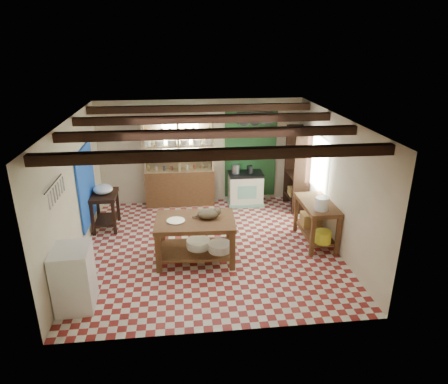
{
  "coord_description": "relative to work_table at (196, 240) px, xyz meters",
  "views": [
    {
      "loc": [
        -0.51,
        -7.12,
        3.96
      ],
      "look_at": [
        0.33,
        0.3,
        1.07
      ],
      "focal_mm": 32.0,
      "sensor_mm": 36.0,
      "label": 1
    }
  ],
  "objects": [
    {
      "name": "green_wall_patch",
      "position": [
        1.54,
        2.9,
        0.84
      ],
      "size": [
        1.3,
        0.04,
        2.3
      ],
      "primitive_type": "cube",
      "color": "#1B4520",
      "rests_on": "wall_back"
    },
    {
      "name": "utensil_rail",
      "position": [
        -2.15,
        -0.77,
        1.37
      ],
      "size": [
        0.06,
        0.9,
        0.28
      ],
      "primitive_type": "cube",
      "color": "black",
      "rests_on": "wall_left"
    },
    {
      "name": "work_table",
      "position": [
        0.0,
        0.0,
        0.0
      ],
      "size": [
        1.51,
        1.04,
        0.83
      ],
      "primitive_type": "cube",
      "rotation": [
        0.0,
        0.0,
        -0.05
      ],
      "color": "brown",
      "rests_on": "floor"
    },
    {
      "name": "wall_front",
      "position": [
        0.29,
        -2.07,
        0.89
      ],
      "size": [
        5.0,
        0.04,
        2.6
      ],
      "primitive_type": "cube",
      "color": "beige",
      "rests_on": "floor"
    },
    {
      "name": "wall_right",
      "position": [
        2.79,
        0.43,
        0.89
      ],
      "size": [
        0.04,
        5.0,
        2.6
      ],
      "primitive_type": "cube",
      "color": "beige",
      "rests_on": "floor"
    },
    {
      "name": "wicker_basket",
      "position": [
        2.47,
        0.71,
        -0.04
      ],
      "size": [
        0.4,
        0.32,
        0.28
      ],
      "primitive_type": "cube",
      "rotation": [
        0.0,
        0.0,
        -0.0
      ],
      "color": "#A88044",
      "rests_on": "right_counter"
    },
    {
      "name": "enamel_bowl",
      "position": [
        -1.91,
        1.58,
        0.5
      ],
      "size": [
        0.42,
        0.42,
        0.21
      ],
      "primitive_type": "ellipsoid",
      "rotation": [
        0.0,
        0.0,
        0.02
      ],
      "color": "white",
      "rests_on": "prep_table"
    },
    {
      "name": "window_right",
      "position": [
        2.77,
        1.43,
        0.99
      ],
      "size": [
        0.02,
        1.3,
        1.2
      ],
      "primitive_type": "cube",
      "color": "#B7CCB5",
      "rests_on": "wall_right"
    },
    {
      "name": "basin_large",
      "position": [
        0.05,
        0.05,
        -0.12
      ],
      "size": [
        0.47,
        0.47,
        0.16
      ],
      "primitive_type": "cylinder",
      "rotation": [
        0.0,
        0.0,
        -0.05
      ],
      "color": "white",
      "rests_on": "work_table"
    },
    {
      "name": "basin_small",
      "position": [
        0.44,
        -0.12,
        -0.12
      ],
      "size": [
        0.45,
        0.45,
        0.15
      ],
      "primitive_type": "cylinder",
      "rotation": [
        0.0,
        0.0,
        -0.05
      ],
      "color": "white",
      "rests_on": "work_table"
    },
    {
      "name": "yellow_tub",
      "position": [
        2.47,
        -0.04,
        -0.06
      ],
      "size": [
        0.32,
        0.32,
        0.23
      ],
      "primitive_type": "cylinder",
      "rotation": [
        0.0,
        0.0,
        -0.0
      ],
      "color": "yellow",
      "rests_on": "right_counter"
    },
    {
      "name": "wall_left",
      "position": [
        -2.21,
        0.43,
        0.89
      ],
      "size": [
        0.04,
        5.0,
        2.6
      ],
      "primitive_type": "cube",
      "color": "beige",
      "rests_on": "floor"
    },
    {
      "name": "floor",
      "position": [
        0.29,
        0.43,
        -0.42
      ],
      "size": [
        5.0,
        5.0,
        0.02
      ],
      "primitive_type": "cube",
      "color": "maroon",
      "rests_on": "ground"
    },
    {
      "name": "pot_rack",
      "position": [
        1.54,
        2.48,
        1.77
      ],
      "size": [
        0.86,
        0.12,
        0.36
      ],
      "primitive_type": "cube",
      "color": "black",
      "rests_on": "ceiling"
    },
    {
      "name": "wall_back",
      "position": [
        0.29,
        2.93,
        0.89
      ],
      "size": [
        5.0,
        0.04,
        2.6
      ],
      "primitive_type": "cube",
      "color": "beige",
      "rests_on": "floor"
    },
    {
      "name": "kettle_right",
      "position": [
        1.47,
        2.58,
        0.51
      ],
      "size": [
        0.15,
        0.15,
        0.18
      ],
      "primitive_type": "cylinder",
      "rotation": [
        0.0,
        0.0,
        -0.01
      ],
      "color": "black",
      "rests_on": "stove"
    },
    {
      "name": "tall_rack",
      "position": [
        2.57,
        2.23,
        0.59
      ],
      "size": [
        0.4,
        0.86,
        2.0
      ],
      "primitive_type": "cube",
      "color": "black",
      "rests_on": "floor"
    },
    {
      "name": "shelving_unit",
      "position": [
        -0.26,
        2.74,
        0.69
      ],
      "size": [
        1.7,
        0.34,
        2.2
      ],
      "primitive_type": "cube",
      "color": "tan",
      "rests_on": "floor"
    },
    {
      "name": "right_counter",
      "position": [
        2.47,
        0.41,
        0.03
      ],
      "size": [
        0.61,
        1.23,
        0.88
      ],
      "primitive_type": "cube",
      "rotation": [
        0.0,
        0.0,
        -0.0
      ],
      "color": "brown",
      "rests_on": "floor"
    },
    {
      "name": "stove",
      "position": [
        1.37,
        2.58,
        0.0
      ],
      "size": [
        0.85,
        0.58,
        0.83
      ],
      "primitive_type": "cube",
      "rotation": [
        0.0,
        0.0,
        -0.01
      ],
      "color": "white",
      "rests_on": "floor"
    },
    {
      "name": "window_back",
      "position": [
        -0.21,
        2.91,
        1.29
      ],
      "size": [
        0.9,
        0.02,
        0.8
      ],
      "primitive_type": "cube",
      "color": "#B7CCB5",
      "rests_on": "wall_back"
    },
    {
      "name": "ceiling_beams",
      "position": [
        0.29,
        0.43,
        2.07
      ],
      "size": [
        5.0,
        3.8,
        0.15
      ],
      "primitive_type": "cube",
      "color": "black",
      "rests_on": "ceiling"
    },
    {
      "name": "kettle_left",
      "position": [
        1.12,
        2.58,
        0.53
      ],
      "size": [
        0.19,
        0.19,
        0.22
      ],
      "primitive_type": "cylinder",
      "rotation": [
        0.0,
        0.0,
        -0.01
      ],
      "color": "#A0A0A7",
      "rests_on": "stove"
    },
    {
      "name": "blue_wall_patch",
      "position": [
        -2.18,
        1.33,
        0.69
      ],
      "size": [
        0.04,
        1.4,
        1.6
      ],
      "primitive_type": "cube",
      "color": "blue",
      "rests_on": "wall_left"
    },
    {
      "name": "ceiling",
      "position": [
        0.29,
        0.43,
        2.19
      ],
      "size": [
        5.0,
        5.0,
        0.02
      ],
      "primitive_type": "cube",
      "color": "#414146",
      "rests_on": "wall_back"
    },
    {
      "name": "white_bucket",
      "position": [
        2.42,
        0.06,
        0.59
      ],
      "size": [
        0.25,
        0.25,
        0.25
      ],
      "primitive_type": "cylinder",
      "rotation": [
        0.0,
        0.0,
        -0.0
      ],
      "color": "white",
      "rests_on": "right_counter"
    },
    {
      "name": "prep_table",
      "position": [
        -1.91,
        1.58,
        -0.01
      ],
      "size": [
        0.56,
        0.81,
        0.81
      ],
      "primitive_type": "cube",
      "rotation": [
        0.0,
        0.0,
        0.02
      ],
      "color": "black",
      "rests_on": "floor"
    },
    {
      "name": "steel_tray",
      "position": [
        -0.35,
        -0.03,
        0.42
      ],
      "size": [
        0.35,
        0.35,
        0.02
      ],
      "primitive_type": "cylinder",
      "rotation": [
        0.0,
        0.0,
        -0.05
      ],
      "color": "#A0A0A7",
      "rests_on": "work_table"
    },
    {
      "name": "white_cabinet",
      "position": [
        -1.93,
        -1.21,
        0.09
      ],
      "size": [
        0.6,
        0.7,
        1.01
      ],
      "primitive_type": "cube",
      "rotation": [
        0.0,
        0.0,
        0.05
      ],
      "color": "white",
      "rests_on": "floor"
    },
    {
      "name": "cat",
      "position": [
        0.25,
        0.04,
        0.51
      ],
      "size": [
        0.44,
        0.36,
        0.18
      ],
      "primitive_type": "ellipsoid",
      "rotation": [
        0.0,
        0.0,
        0.13
      ],
      "color": "olive",
      "rests_on": "work_table"
    }
  ]
}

